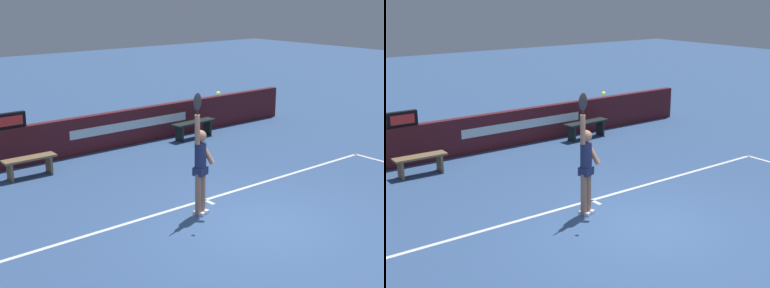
% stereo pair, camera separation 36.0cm
% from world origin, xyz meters
% --- Properties ---
extents(ground_plane, '(60.00, 60.00, 0.00)m').
position_xyz_m(ground_plane, '(0.00, 0.00, 0.00)').
color(ground_plane, '#355485').
extents(court_lines, '(10.82, 5.33, 0.00)m').
position_xyz_m(court_lines, '(0.00, -0.91, 0.00)').
color(court_lines, white).
rests_on(court_lines, ground).
extents(back_wall, '(14.28, 0.22, 1.02)m').
position_xyz_m(back_wall, '(0.00, 6.40, 0.51)').
color(back_wall, '#4D171D').
rests_on(back_wall, ground).
extents(speed_display, '(0.78, 0.15, 0.38)m').
position_xyz_m(speed_display, '(-2.30, 6.40, 1.21)').
color(speed_display, black).
rests_on(speed_display, back_wall).
extents(tennis_player, '(0.49, 0.39, 2.47)m').
position_xyz_m(tennis_player, '(-0.55, 1.18, 1.02)').
color(tennis_player, '#A8745B').
rests_on(tennis_player, ground).
extents(tennis_ball, '(0.07, 0.07, 0.07)m').
position_xyz_m(tennis_ball, '(-0.39, 0.87, 2.46)').
color(tennis_ball, '#D2E236').
extents(courtside_bench_near, '(1.51, 0.45, 0.51)m').
position_xyz_m(courtside_bench_near, '(3.01, 5.78, 0.39)').
color(courtside_bench_near, black).
rests_on(courtside_bench_near, ground).
extents(courtside_bench_far, '(1.28, 0.38, 0.48)m').
position_xyz_m(courtside_bench_far, '(-2.26, 5.47, 0.36)').
color(courtside_bench_far, olive).
rests_on(courtside_bench_far, ground).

